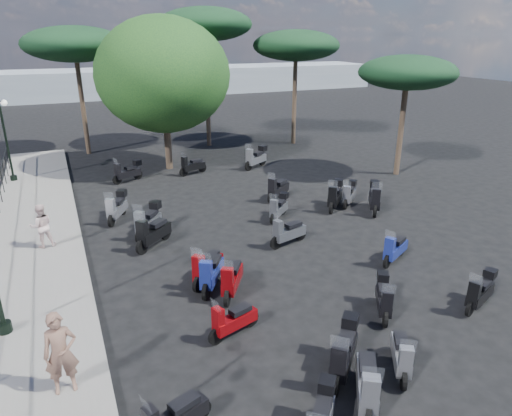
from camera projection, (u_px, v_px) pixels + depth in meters
name	position (u px, v px, depth m)	size (l,w,h in m)	color
ground	(256.00, 260.00, 14.64)	(120.00, 120.00, 0.00)	black
sidewalk	(35.00, 256.00, 14.72)	(3.00, 30.00, 0.15)	slate
lamp_post_2	(5.00, 135.00, 21.38)	(0.63, 1.07, 3.89)	black
woman	(61.00, 353.00, 8.80)	(0.64, 0.42, 1.75)	brown
pedestrian_far	(41.00, 226.00, 14.98)	(0.73, 0.57, 1.49)	beige
scooter_2	(232.00, 280.00, 12.54)	(1.05, 1.49, 1.36)	black
scooter_3	(211.00, 273.00, 12.85)	(1.10, 1.53, 1.41)	black
scooter_4	(148.00, 221.00, 16.28)	(1.25, 1.49, 1.42)	black
scooter_5	(117.00, 208.00, 17.60)	(1.01, 1.58, 1.38)	black
scooter_6	(367.00, 385.00, 8.75)	(1.10, 1.54, 1.41)	black
scooter_7	(233.00, 321.00, 10.84)	(1.45, 0.66, 1.19)	black
scooter_8	(207.00, 267.00, 13.18)	(1.29, 1.30, 1.37)	black
scooter_9	(153.00, 233.00, 15.39)	(1.45, 1.27, 1.45)	black
scooter_10	(128.00, 172.00, 22.26)	(1.54, 0.85, 1.30)	black
scooter_11	(344.00, 353.00, 9.58)	(1.36, 1.36, 1.39)	black
scooter_12	(401.00, 356.00, 9.66)	(0.93, 1.31, 1.20)	black
scooter_13	(384.00, 298.00, 11.68)	(0.95, 1.33, 1.20)	black
scooter_14	(288.00, 233.00, 15.56)	(1.60, 0.68, 1.30)	black
scooter_15	(278.00, 189.00, 19.89)	(1.46, 1.08, 1.36)	black
scooter_16	(192.00, 166.00, 23.45)	(1.57, 0.72, 1.29)	black
scooter_18	(480.00, 292.00, 11.96)	(1.46, 0.75, 1.21)	black
scooter_19	(395.00, 249.00, 14.39)	(1.45, 0.88, 1.26)	black
scooter_20	(349.00, 194.00, 19.25)	(1.23, 1.16, 1.23)	black
scooter_21	(279.00, 208.00, 17.76)	(1.24, 1.12, 1.21)	black
scooter_24	(374.00, 198.00, 18.51)	(1.20, 1.60, 1.46)	black
scooter_25	(335.00, 196.00, 18.82)	(1.37, 1.40, 1.42)	black
scooter_26	(256.00, 158.00, 24.58)	(1.64, 1.11, 1.46)	black
broadleaf_tree	(163.00, 75.00, 22.94)	(6.76, 6.76, 7.74)	#38281E
pine_0	(205.00, 25.00, 27.13)	(5.68, 5.68, 8.35)	#38281E
pine_1	(296.00, 46.00, 28.18)	(5.37, 5.37, 7.09)	#38281E
pine_2	(74.00, 44.00, 25.50)	(5.67, 5.67, 7.27)	#38281E
pine_3	(407.00, 73.00, 21.87)	(4.69, 4.69, 5.90)	#38281E
distant_hills	(98.00, 83.00, 52.55)	(70.00, 8.00, 3.00)	gray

